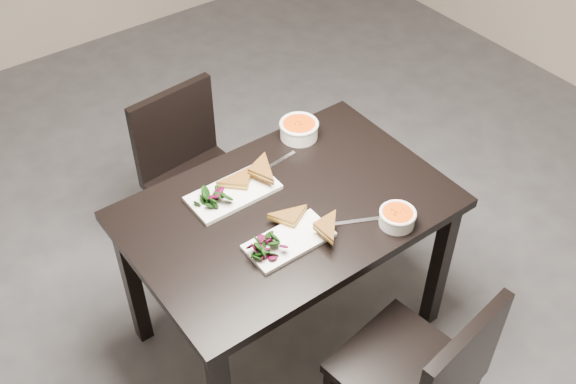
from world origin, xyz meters
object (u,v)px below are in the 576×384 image
object	(u,v)px
chair_far	(192,169)
plate_far	(233,193)
soup_bowl_far	(299,129)
chair_near	(424,374)
soup_bowl_near	(397,217)
table	(288,224)
plate_near	(289,241)

from	to	relation	value
chair_far	plate_far	world-z (taller)	chair_far
soup_bowl_far	chair_near	bearing A→B (deg)	-103.14
soup_bowl_near	plate_far	bearing A→B (deg)	129.21
table	soup_bowl_far	size ratio (longest dim) A/B	7.29
table	chair_far	size ratio (longest dim) A/B	1.41
chair_far	soup_bowl_far	bearing A→B (deg)	-53.58
chair_far	soup_bowl_far	world-z (taller)	chair_far
chair_far	plate_far	size ratio (longest dim) A/B	2.47
table	soup_bowl_far	distance (m)	0.44
soup_bowl_far	plate_near	bearing A→B (deg)	-130.42
plate_near	chair_near	bearing A→B (deg)	-74.92
chair_near	soup_bowl_far	bearing A→B (deg)	68.74
table	soup_bowl_near	distance (m)	0.43
plate_far	soup_bowl_far	bearing A→B (deg)	18.24
soup_bowl_near	plate_near	bearing A→B (deg)	156.97
table	plate_far	bearing A→B (deg)	127.30
chair_far	plate_near	distance (m)	0.88
soup_bowl_near	table	bearing A→B (deg)	130.24
chair_far	soup_bowl_far	size ratio (longest dim) A/B	5.16
chair_near	chair_far	distance (m)	1.40
plate_far	soup_bowl_far	xyz separation A→B (m)	(0.42, 0.14, 0.03)
plate_far	soup_bowl_far	distance (m)	0.44
table	chair_near	size ratio (longest dim) A/B	1.41
soup_bowl_near	plate_far	distance (m)	0.62
chair_far	soup_bowl_far	distance (m)	0.58
plate_far	soup_bowl_near	bearing A→B (deg)	-50.79
table	plate_far	world-z (taller)	plate_far
chair_near	plate_near	xyz separation A→B (m)	(-0.15, 0.57, 0.27)
soup_bowl_near	plate_far	size ratio (longest dim) A/B	0.39
table	soup_bowl_far	xyz separation A→B (m)	(0.29, 0.31, 0.14)
table	soup_bowl_near	xyz separation A→B (m)	(0.26, -0.31, 0.13)
soup_bowl_near	chair_near	bearing A→B (deg)	-117.84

